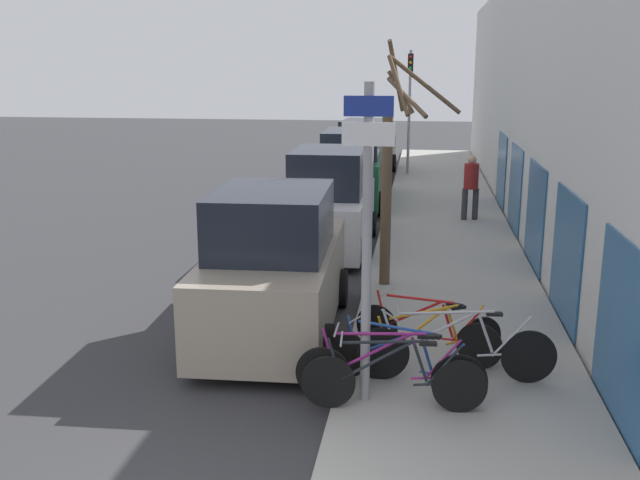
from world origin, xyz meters
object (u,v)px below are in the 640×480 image
(bicycle_3, at_px, (455,351))
(pedestrian_near, at_px, (471,183))
(street_tree, at_px, (391,173))
(traffic_light, at_px, (410,95))
(parked_car_0, at_px, (274,269))
(parked_car_2, at_px, (352,171))
(parked_car_1, at_px, (330,205))
(bicycle_1, at_px, (390,373))
(parked_car_3, at_px, (365,150))
(bicycle_0, at_px, (394,380))
(bicycle_2, at_px, (402,363))
(bicycle_4, at_px, (431,342))
(bicycle_5, at_px, (426,332))
(signpost, at_px, (367,237))

(bicycle_3, xyz_separation_m, pedestrian_near, (0.78, 10.11, 0.57))
(street_tree, relative_size, traffic_light, 0.97)
(parked_car_0, bearing_deg, parked_car_2, 87.22)
(parked_car_1, bearing_deg, parked_car_2, 90.02)
(bicycle_1, xyz_separation_m, parked_car_2, (-1.77, 13.17, 0.50))
(parked_car_1, distance_m, pedestrian_near, 4.47)
(pedestrian_near, xyz_separation_m, street_tree, (-1.81, -6.04, 1.08))
(parked_car_3, distance_m, pedestrian_near, 8.97)
(bicycle_3, relative_size, parked_car_1, 0.58)
(bicycle_1, height_order, traffic_light, traffic_light)
(parked_car_1, bearing_deg, traffic_light, 82.07)
(parked_car_3, bearing_deg, bicycle_3, -78.19)
(bicycle_0, distance_m, pedestrian_near, 11.14)
(bicycle_0, relative_size, traffic_light, 0.48)
(bicycle_2, distance_m, bicycle_3, 0.76)
(bicycle_0, xyz_separation_m, bicycle_1, (-0.05, 0.16, 0.01))
(parked_car_1, xyz_separation_m, traffic_light, (1.49, 11.17, 2.01))
(bicycle_4, bearing_deg, parked_car_0, 30.47)
(bicycle_5, height_order, street_tree, street_tree)
(bicycle_3, relative_size, bicycle_4, 1.33)
(bicycle_0, height_order, bicycle_5, bicycle_0)
(parked_car_1, bearing_deg, signpost, -79.88)
(signpost, relative_size, parked_car_0, 0.84)
(bicycle_0, distance_m, bicycle_2, 0.54)
(bicycle_1, bearing_deg, parked_car_3, 5.48)
(bicycle_4, relative_size, pedestrian_near, 1.13)
(parked_car_2, relative_size, traffic_light, 1.07)
(parked_car_1, bearing_deg, parked_car_3, 90.30)
(pedestrian_near, xyz_separation_m, traffic_light, (-1.81, 8.15, 1.91))
(pedestrian_near, distance_m, traffic_light, 8.57)
(bicycle_0, xyz_separation_m, bicycle_2, (0.08, 0.53, -0.01))
(signpost, distance_m, bicycle_1, 1.65)
(traffic_light, bearing_deg, parked_car_3, 175.20)
(bicycle_2, xyz_separation_m, bicycle_3, (0.65, 0.38, 0.04))
(bicycle_3, relative_size, bicycle_5, 1.27)
(parked_car_0, distance_m, parked_car_1, 5.40)
(bicycle_2, distance_m, bicycle_5, 1.13)
(parked_car_3, bearing_deg, parked_car_1, -85.74)
(bicycle_2, xyz_separation_m, traffic_light, (-0.38, 18.64, 2.52))
(bicycle_2, relative_size, bicycle_5, 1.00)
(parked_car_2, distance_m, traffic_light, 6.35)
(signpost, distance_m, parked_car_3, 19.18)
(bicycle_5, xyz_separation_m, parked_car_1, (-2.16, 6.38, 0.50))
(bicycle_0, height_order, parked_car_1, parked_car_1)
(parked_car_0, bearing_deg, signpost, -58.35)
(bicycle_3, height_order, parked_car_0, parked_car_0)
(bicycle_5, bearing_deg, parked_car_2, 31.90)
(bicycle_1, xyz_separation_m, pedestrian_near, (1.56, 10.86, 0.59))
(traffic_light, bearing_deg, parked_car_2, -104.64)
(bicycle_3, bearing_deg, bicycle_0, 136.12)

